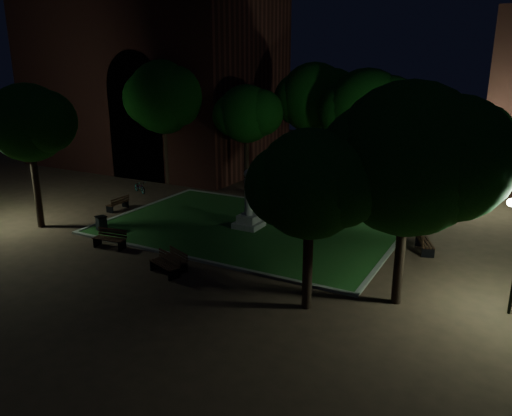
{
  "coord_description": "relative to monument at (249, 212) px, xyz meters",
  "views": [
    {
      "loc": [
        12.54,
        -20.24,
        8.7
      ],
      "look_at": [
        0.99,
        1.0,
        1.56
      ],
      "focal_mm": 35.0,
      "sensor_mm": 36.0,
      "label": 1
    }
  ],
  "objects": [
    {
      "name": "bench_right_side",
      "position": [
        8.94,
        0.98,
        -0.52
      ],
      "size": [
        1.18,
        1.79,
        0.93
      ],
      "rotation": [
        0.0,
        0.0,
        1.96
      ],
      "color": "black",
      "rests_on": "ground"
    },
    {
      "name": "bench_near_left",
      "position": [
        -0.17,
        -6.87,
        -0.54
      ],
      "size": [
        1.71,
        1.05,
        0.89
      ],
      "rotation": [
        0.0,
        0.0,
        -0.33
      ],
      "color": "black",
      "rests_on": "ground"
    },
    {
      "name": "building_main",
      "position": [
        -15.86,
        11.79,
        6.42
      ],
      "size": [
        20.0,
        12.0,
        15.0
      ],
      "color": "#451C17",
      "rests_on": "ground"
    },
    {
      "name": "lamppost_ne",
      "position": [
        10.81,
        9.64,
        2.18
      ],
      "size": [
        1.18,
        0.28,
        4.49
      ],
      "color": "black",
      "rests_on": "ground"
    },
    {
      "name": "bench_west_near",
      "position": [
        -4.52,
        -5.67,
        -0.53
      ],
      "size": [
        1.71,
        0.78,
        0.9
      ],
      "rotation": [
        0.0,
        0.0,
        0.13
      ],
      "color": "black",
      "rests_on": "ground"
    },
    {
      "name": "monument",
      "position": [
        0.0,
        0.0,
        0.0
      ],
      "size": [
        1.4,
        1.4,
        3.2
      ],
      "color": "gray",
      "rests_on": "lawn"
    },
    {
      "name": "tree_west",
      "position": [
        -10.04,
        -5.14,
        4.68
      ],
      "size": [
        4.96,
        4.05,
        7.67
      ],
      "color": "black",
      "rests_on": "ground"
    },
    {
      "name": "tree_nw",
      "position": [
        -10.1,
        6.07,
        5.31
      ],
      "size": [
        6.3,
        5.14,
        8.84
      ],
      "color": "black",
      "rests_on": "ground"
    },
    {
      "name": "tree_far_north",
      "position": [
        -0.58,
        10.46,
        5.29
      ],
      "size": [
        5.91,
        4.83,
        8.66
      ],
      "color": "black",
      "rests_on": "ground"
    },
    {
      "name": "bicycle",
      "position": [
        -10.35,
        3.15,
        -0.56
      ],
      "size": [
        1.6,
        1.08,
        0.8
      ],
      "primitive_type": "imported",
      "rotation": [
        0.0,
        0.0,
        1.17
      ],
      "color": "black",
      "rests_on": "ground"
    },
    {
      "name": "bench_left_side",
      "position": [
        -8.65,
        -0.75,
        -0.56
      ],
      "size": [
        0.54,
        1.52,
        0.84
      ],
      "rotation": [
        0.0,
        0.0,
        -1.57
      ],
      "color": "black",
      "rests_on": "ground"
    },
    {
      "name": "ground",
      "position": [
        0.0,
        -2.0,
        -0.96
      ],
      "size": [
        80.0,
        80.0,
        0.0
      ],
      "primitive_type": "plane",
      "color": "#432E21"
    },
    {
      "name": "bench_near_right",
      "position": [
        -0.18,
        -6.22,
        -0.58
      ],
      "size": [
        1.56,
        1.03,
        0.81
      ],
      "rotation": [
        0.0,
        0.0,
        -0.39
      ],
      "color": "black",
      "rests_on": "ground"
    },
    {
      "name": "tree_se",
      "position": [
        6.34,
        -6.81,
        3.7
      ],
      "size": [
        4.71,
        3.85,
        6.59
      ],
      "color": "black",
      "rests_on": "ground"
    },
    {
      "name": "tree_north_wl",
      "position": [
        -3.72,
        6.47,
        4.41
      ],
      "size": [
        4.66,
        3.8,
        7.28
      ],
      "color": "black",
      "rests_on": "ground"
    },
    {
      "name": "lawn",
      "position": [
        0.0,
        0.0,
        -0.92
      ],
      "size": [
        15.0,
        10.0,
        0.08
      ],
      "primitive_type": "cube",
      "color": "#224F1D",
      "rests_on": "ground"
    },
    {
      "name": "trash_bin",
      "position": [
        -6.6,
        -4.16,
        -0.52
      ],
      "size": [
        0.64,
        0.64,
        0.86
      ],
      "color": "black",
      "rests_on": "ground"
    },
    {
      "name": "lawn_kerb",
      "position": [
        0.0,
        0.0,
        -0.9
      ],
      "size": [
        15.4,
        10.4,
        0.12
      ],
      "color": "slate",
      "rests_on": "ground"
    },
    {
      "name": "lamppost_nw",
      "position": [
        -12.44,
        8.55,
        2.29
      ],
      "size": [
        1.18,
        0.28,
        4.67
      ],
      "color": "black",
      "rests_on": "ground"
    },
    {
      "name": "tree_ne",
      "position": [
        9.59,
        6.45,
        3.91
      ],
      "size": [
        4.87,
        3.97,
        6.86
      ],
      "color": "black",
      "rests_on": "ground"
    },
    {
      "name": "tree_east",
      "position": [
        9.18,
        -4.86,
        4.5
      ],
      "size": [
        6.6,
        5.39,
        8.15
      ],
      "color": "black",
      "rests_on": "ground"
    },
    {
      "name": "tree_north_er",
      "position": [
        3.75,
        8.32,
        4.84
      ],
      "size": [
        6.2,
        5.06,
        8.33
      ],
      "color": "black",
      "rests_on": "ground"
    },
    {
      "name": "bench_far_side",
      "position": [
        3.41,
        5.79,
        -0.58
      ],
      "size": [
        1.55,
        0.89,
        0.81
      ],
      "rotation": [
        0.0,
        0.0,
        2.86
      ],
      "color": "black",
      "rests_on": "ground"
    }
  ]
}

